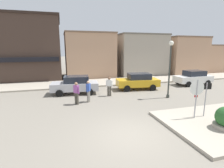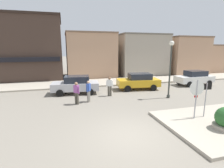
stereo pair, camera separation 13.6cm
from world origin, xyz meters
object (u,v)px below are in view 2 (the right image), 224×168
Objects in this scene: parked_car_second at (139,81)px; pedestrian_kerb_side at (110,86)px; pedestrian_crossing_near at (89,91)px; pedestrian_crossing_far at (77,92)px; lamp_post at (171,61)px; parked_car_nearest at (76,85)px; parked_car_third at (194,78)px; one_way_sign at (206,96)px; stop_sign at (196,94)px.

parked_car_second is 2.59× the size of pedestrian_kerb_side.
pedestrian_crossing_far is at bearing -160.63° from pedestrian_crossing_near.
lamp_post is 1.09× the size of parked_car_second.
parked_car_third is at bearing 1.21° from parked_car_nearest.
one_way_sign reaches higher than pedestrian_kerb_side.
parked_car_second is at bearing 25.53° from pedestrian_kerb_side.
one_way_sign is 10.10m from parked_car_nearest.
parked_car_third is (6.77, 8.01, -0.71)m from stop_sign.
pedestrian_crossing_near is at bearing -152.16° from parked_car_second.
parked_car_nearest is 5.96m from parked_car_second.
pedestrian_crossing_far is at bearing 142.07° from stop_sign.
pedestrian_kerb_side is (1.92, 1.18, 0.00)m from pedestrian_crossing_near.
lamp_post is 1.13× the size of parked_car_third.
parked_car_second is at bearing 26.67° from pedestrian_crossing_far.
parked_car_second is 6.65m from parked_car_third.
pedestrian_crossing_near reaches higher than parked_car_third.
parked_car_third is at bearing 14.25° from pedestrian_crossing_near.
lamp_post reaches higher than stop_sign.
stop_sign is 9.73m from parked_car_nearest.
lamp_post is at bearing -5.68° from pedestrian_crossing_near.
one_way_sign is at bearing -97.06° from lamp_post.
one_way_sign reaches higher than parked_car_nearest.
parked_car_nearest is at bearing 154.47° from lamp_post.
parked_car_second is at bearing 89.11° from stop_sign.
one_way_sign is 4.63m from lamp_post.
pedestrian_crossing_near is at bearing -165.75° from parked_car_third.
pedestrian_crossing_near is at bearing 174.32° from lamp_post.
stop_sign is at bearing -174.66° from one_way_sign.
pedestrian_kerb_side is at bearing -154.47° from parked_car_second.
pedestrian_crossing_far is (-7.24, 0.31, -2.09)m from lamp_post.
pedestrian_kerb_side is (-3.89, 6.11, -0.46)m from one_way_sign.
pedestrian_crossing_far is (-12.77, -3.33, 0.06)m from parked_car_third.
parked_car_third is at bearing 52.63° from one_way_sign.
pedestrian_crossing_near is 1.00× the size of pedestrian_crossing_far.
pedestrian_crossing_near and pedestrian_kerb_side have the same top height.
one_way_sign is 7.73m from parked_car_second.
stop_sign is 10.51m from parked_car_third.
parked_car_nearest is at bearing 127.03° from stop_sign.
stop_sign is 0.55× the size of parked_car_second.
pedestrian_kerb_side reaches higher than parked_car_nearest.
parked_car_nearest and parked_car_second have the same top height.
one_way_sign is 0.52× the size of parked_car_third.
pedestrian_crossing_near is at bearing -74.97° from parked_car_nearest.
lamp_post is 8.13m from parked_car_nearest.
pedestrian_crossing_near reaches higher than parked_car_nearest.
parked_car_nearest is at bearing -178.79° from parked_car_third.
lamp_post reaches higher than one_way_sign.
parked_car_nearest is 2.59× the size of pedestrian_crossing_near.
stop_sign reaches higher than parked_car_nearest.
pedestrian_crossing_far is at bearing -153.33° from parked_car_second.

